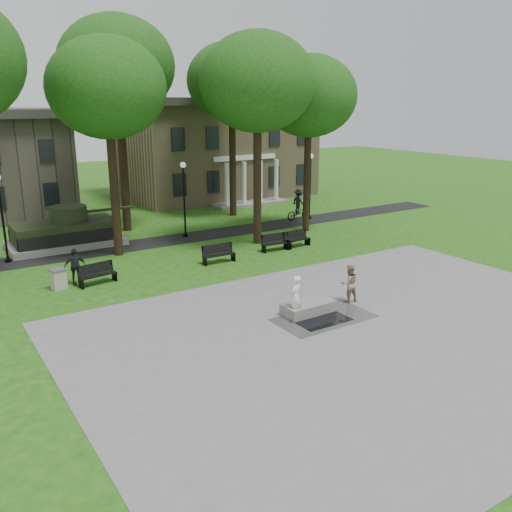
{
  "coord_description": "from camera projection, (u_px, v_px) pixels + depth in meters",
  "views": [
    {
      "loc": [
        -13.89,
        -18.34,
        8.35
      ],
      "look_at": [
        -0.79,
        2.0,
        1.4
      ],
      "focal_mm": 38.0,
      "sensor_mm": 36.0,
      "label": 1
    }
  ],
  "objects": [
    {
      "name": "trash_bin",
      "position": [
        58.0,
        279.0,
        24.83
      ],
      "size": [
        0.74,
        0.74,
        0.96
      ],
      "rotation": [
        0.0,
        0.0,
        0.14
      ],
      "color": "#B5A895",
      "rests_on": "ground"
    },
    {
      "name": "skateboard",
      "position": [
        296.0,
        318.0,
        21.46
      ],
      "size": [
        0.79,
        0.5,
        0.07
      ],
      "primitive_type": "cube",
      "rotation": [
        0.0,
        0.0,
        0.41
      ],
      "color": "brown",
      "rests_on": "plaza"
    },
    {
      "name": "footpath",
      "position": [
        180.0,
        239.0,
        34.05
      ],
      "size": [
        44.0,
        2.6,
        0.01
      ],
      "primitive_type": "cube",
      "color": "black",
      "rests_on": "ground"
    },
    {
      "name": "park_bench_3",
      "position": [
        296.0,
        238.0,
        31.99
      ],
      "size": [
        1.84,
        0.72,
        1.0
      ],
      "rotation": [
        0.0,
        0.0,
        0.11
      ],
      "color": "black",
      "rests_on": "ground"
    },
    {
      "name": "tree_2",
      "position": [
        257.0,
        83.0,
        30.47
      ],
      "size": [
        6.6,
        6.6,
        12.16
      ],
      "color": "black",
      "rests_on": "ground"
    },
    {
      "name": "pedestrian_walker",
      "position": [
        75.0,
        266.0,
        25.37
      ],
      "size": [
        1.03,
        0.44,
        1.76
      ],
      "primitive_type": "imported",
      "rotation": [
        0.0,
        0.0,
        0.01
      ],
      "color": "black",
      "rests_on": "ground"
    },
    {
      "name": "cyclist",
      "position": [
        299.0,
        207.0,
        39.24
      ],
      "size": [
        2.1,
        1.21,
        2.24
      ],
      "rotation": [
        0.0,
        0.0,
        1.65
      ],
      "color": "black",
      "rests_on": "ground"
    },
    {
      "name": "friend_watching",
      "position": [
        349.0,
        283.0,
        23.12
      ],
      "size": [
        0.91,
        0.77,
        1.65
      ],
      "primitive_type": "imported",
      "rotation": [
        0.0,
        0.0,
        2.95
      ],
      "color": "#9C7F65",
      "rests_on": "plaza"
    },
    {
      "name": "tree_4",
      "position": [
        117.0,
        66.0,
        33.37
      ],
      "size": [
        7.2,
        7.2,
        13.5
      ],
      "color": "black",
      "rests_on": "ground"
    },
    {
      "name": "concrete_block",
      "position": [
        308.0,
        308.0,
        22.01
      ],
      "size": [
        2.21,
        1.03,
        0.45
      ],
      "primitive_type": "cube",
      "rotation": [
        0.0,
        0.0,
        0.01
      ],
      "color": "gray",
      "rests_on": "plaza"
    },
    {
      "name": "tree_3",
      "position": [
        309.0,
        97.0,
        33.82
      ],
      "size": [
        6.0,
        6.0,
        11.19
      ],
      "color": "black",
      "rests_on": "ground"
    },
    {
      "name": "tree_1",
      "position": [
        107.0,
        89.0,
        28.02
      ],
      "size": [
        6.2,
        6.2,
        11.63
      ],
      "color": "black",
      "rests_on": "ground"
    },
    {
      "name": "puddle",
      "position": [
        323.0,
        321.0,
        21.29
      ],
      "size": [
        2.2,
        1.2,
        0.0
      ],
      "primitive_type": "cube",
      "color": "black",
      "rests_on": "plaza"
    },
    {
      "name": "ground",
      "position": [
        295.0,
        294.0,
        24.35
      ],
      "size": [
        120.0,
        120.0,
        0.0
      ],
      "primitive_type": "plane",
      "color": "#1A4B11",
      "rests_on": "ground"
    },
    {
      "name": "lamp_right",
      "position": [
        310.0,
        181.0,
        38.99
      ],
      "size": [
        0.36,
        0.36,
        4.73
      ],
      "color": "black",
      "rests_on": "ground"
    },
    {
      "name": "park_bench_2",
      "position": [
        276.0,
        242.0,
        31.22
      ],
      "size": [
        1.83,
        0.66,
        1.0
      ],
      "rotation": [
        0.0,
        0.0,
        -0.08
      ],
      "color": "black",
      "rests_on": "ground"
    },
    {
      "name": "lamp_mid",
      "position": [
        184.0,
        193.0,
        33.78
      ],
      "size": [
        0.36,
        0.36,
        4.73
      ],
      "color": "black",
      "rests_on": "ground"
    },
    {
      "name": "plaza",
      "position": [
        374.0,
        332.0,
        20.31
      ],
      "size": [
        22.0,
        16.0,
        0.02
      ],
      "primitive_type": "cube",
      "color": "gray",
      "rests_on": "ground"
    },
    {
      "name": "park_bench_1",
      "position": [
        218.0,
        253.0,
        28.87
      ],
      "size": [
        1.81,
        0.58,
        1.0
      ],
      "rotation": [
        0.0,
        0.0,
        -0.03
      ],
      "color": "black",
      "rests_on": "ground"
    },
    {
      "name": "park_bench_0",
      "position": [
        97.0,
        273.0,
        25.5
      ],
      "size": [
        1.85,
        0.83,
        1.0
      ],
      "rotation": [
        0.0,
        0.0,
        0.17
      ],
      "color": "black",
      "rests_on": "ground"
    },
    {
      "name": "building_right",
      "position": [
        213.0,
        146.0,
        49.37
      ],
      "size": [
        17.0,
        12.0,
        8.6
      ],
      "color": "#9E8460",
      "rests_on": "ground"
    },
    {
      "name": "lamp_left",
      "position": [
        2.0,
        211.0,
        28.31
      ],
      "size": [
        0.36,
        0.36,
        4.73
      ],
      "color": "black",
      "rests_on": "ground"
    },
    {
      "name": "tree_5",
      "position": [
        232.0,
        81.0,
        38.4
      ],
      "size": [
        6.4,
        6.4,
        12.44
      ],
      "color": "black",
      "rests_on": "ground"
    },
    {
      "name": "skateboarder",
      "position": [
        295.0,
        297.0,
        21.39
      ],
      "size": [
        0.76,
        0.67,
        1.74
      ],
      "primitive_type": "imported",
      "rotation": [
        0.0,
        0.0,
        3.63
      ],
      "color": "white",
      "rests_on": "plaza"
    },
    {
      "name": "tank_monument",
      "position": [
        66.0,
        232.0,
        32.07
      ],
      "size": [
        7.45,
        3.4,
        2.4
      ],
      "color": "gray",
      "rests_on": "ground"
    }
  ]
}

